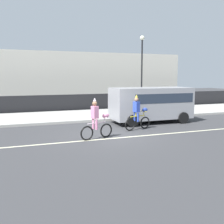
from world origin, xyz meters
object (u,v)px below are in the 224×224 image
object	(u,v)px
parade_cyclist_cobalt	(138,114)
street_lamp_post	(142,62)
parked_van_grey	(152,102)
parade_cyclist_pink	(97,121)

from	to	relation	value
parade_cyclist_cobalt	street_lamp_post	bearing A→B (deg)	62.29
parade_cyclist_cobalt	parked_van_grey	xyz separation A→B (m)	(1.82, 1.78, 0.44)
parade_cyclist_pink	parked_van_grey	xyz separation A→B (m)	(4.50, 3.03, 0.44)
parade_cyclist_cobalt	street_lamp_post	world-z (taller)	street_lamp_post
parade_cyclist_cobalt	parked_van_grey	bearing A→B (deg)	44.43
parade_cyclist_cobalt	street_lamp_post	xyz separation A→B (m)	(3.28, 6.25, 3.15)
parade_cyclist_pink	street_lamp_post	bearing A→B (deg)	51.49
parade_cyclist_pink	street_lamp_post	size ratio (longest dim) A/B	0.33
parked_van_grey	street_lamp_post	world-z (taller)	street_lamp_post
parked_van_grey	parade_cyclist_cobalt	bearing A→B (deg)	-135.57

